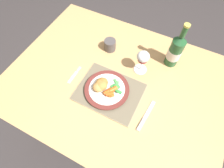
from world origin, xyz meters
TOP-DOWN VIEW (x-y plane):
  - ground_plane at (0.00, 0.00)m, footprint 6.00×6.00m
  - dining_table at (0.00, 0.00)m, footprint 1.22×0.92m
  - placemat at (0.00, -0.08)m, footprint 0.34×0.27m
  - dinner_plate at (-0.01, -0.08)m, footprint 0.24×0.24m
  - breaded_croquettes at (-0.05, -0.09)m, footprint 0.09×0.12m
  - green_beans_pile at (0.03, -0.05)m, footprint 0.07×0.08m
  - glazed_carrots at (0.01, -0.10)m, footprint 0.06×0.08m
  - fork at (-0.23, -0.09)m, footprint 0.02×0.13m
  - table_knife at (0.23, -0.14)m, footprint 0.03×0.18m
  - wine_glass at (0.09, 0.13)m, footprint 0.08×0.08m
  - bottle at (0.23, 0.26)m, footprint 0.08×0.08m
  - drinking_cup at (-0.14, 0.19)m, footprint 0.07×0.07m

SIDE VIEW (x-z plane):
  - ground_plane at x=0.00m, z-range 0.00..0.00m
  - dining_table at x=0.00m, z-range 0.28..1.02m
  - fork at x=-0.23m, z-range 0.74..0.75m
  - table_knife at x=0.23m, z-range 0.74..0.75m
  - placemat at x=0.00m, z-range 0.74..0.75m
  - dinner_plate at x=-0.01m, z-range 0.75..0.77m
  - green_beans_pile at x=0.03m, z-range 0.77..0.78m
  - glazed_carrots at x=0.01m, z-range 0.76..0.79m
  - drinking_cup at x=-0.14m, z-range 0.74..0.81m
  - breaded_croquettes at x=-0.05m, z-range 0.76..0.81m
  - bottle at x=0.23m, z-range 0.70..0.99m
  - wine_glass at x=0.09m, z-range 0.77..0.92m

